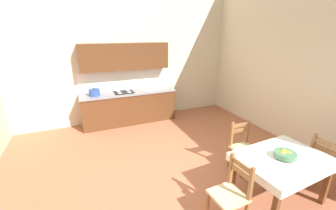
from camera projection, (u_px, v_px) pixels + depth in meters
The scene contains 9 objects.
ground_plane at pixel (174, 180), 3.86m from camera, with size 6.72×6.80×0.10m, color #A86042.
wall_back at pixel (127, 49), 5.95m from camera, with size 6.72×0.12×4.03m, color beige.
wall_right at pixel (314, 56), 4.34m from camera, with size 0.12×6.80×4.03m, color beige.
kitchen_cabinetry at pixel (128, 93), 5.99m from camera, with size 2.60×0.63×2.20m.
dining_table at pixel (281, 165), 3.16m from camera, with size 1.36×1.02×0.75m.
dining_chair_kitchen_side at pixel (243, 148), 3.98m from camera, with size 0.43×0.43×0.93m.
dining_chair_tv_side at pixel (231, 194), 2.84m from camera, with size 0.44×0.44×0.93m.
dining_chair_window_side at pixel (325, 164), 3.50m from camera, with size 0.45×0.45×0.93m.
fruit_bowl at pixel (285, 154), 3.08m from camera, with size 0.30×0.30×0.12m.
Camera 1 is at (-1.35, -2.92, 2.48)m, focal length 22.92 mm.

